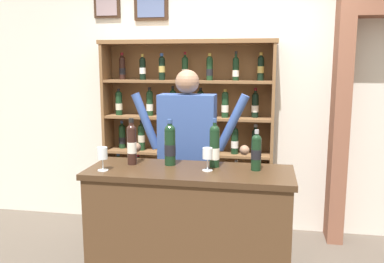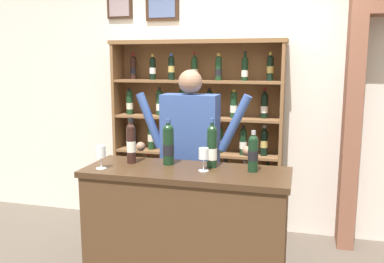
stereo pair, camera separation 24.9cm
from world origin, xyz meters
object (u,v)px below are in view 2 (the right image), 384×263
(tasting_counter, at_px, (186,239))
(tasting_bottle_prosecco, at_px, (253,152))
(shopkeeper, at_px, (190,147))
(tasting_bottle_chianti, at_px, (168,144))
(tasting_bottle_grappa, at_px, (212,146))
(tasting_bottle_vin_santo, at_px, (131,142))
(wine_shelf, at_px, (197,134))
(wine_glass_left, at_px, (101,153))
(wine_glass_right, at_px, (204,155))

(tasting_counter, distance_m, tasting_bottle_prosecco, 0.79)
(shopkeeper, relative_size, tasting_bottle_chianti, 5.12)
(tasting_counter, bearing_deg, tasting_bottle_grappa, 33.76)
(tasting_bottle_chianti, xyz_separation_m, tasting_bottle_grappa, (0.32, 0.00, -0.00))
(tasting_counter, relative_size, shopkeeper, 0.84)
(tasting_bottle_vin_santo, bearing_deg, tasting_bottle_grappa, 3.24)
(tasting_bottle_grappa, bearing_deg, tasting_bottle_prosecco, -7.83)
(wine_shelf, height_order, tasting_bottle_grappa, wine_shelf)
(wine_shelf, xyz_separation_m, wine_glass_left, (-0.29, -1.52, 0.11))
(wine_glass_right, bearing_deg, tasting_bottle_grappa, 73.68)
(shopkeeper, relative_size, tasting_bottle_vin_santo, 5.05)
(shopkeeper, relative_size, tasting_bottle_grappa, 4.90)
(tasting_bottle_vin_santo, xyz_separation_m, tasting_bottle_prosecco, (0.88, -0.01, -0.02))
(wine_shelf, distance_m, wine_glass_right, 1.46)
(tasting_bottle_vin_santo, relative_size, tasting_bottle_grappa, 0.97)
(tasting_bottle_chianti, distance_m, tasting_bottle_grappa, 0.32)
(tasting_bottle_prosecco, bearing_deg, tasting_bottle_grappa, 172.17)
(wine_shelf, distance_m, tasting_counter, 1.51)
(tasting_bottle_vin_santo, xyz_separation_m, wine_glass_right, (0.56, -0.08, -0.05))
(tasting_counter, xyz_separation_m, tasting_bottle_vin_santo, (-0.43, 0.07, 0.67))
(tasting_bottle_vin_santo, height_order, tasting_bottle_grappa, tasting_bottle_grappa)
(tasting_bottle_grappa, relative_size, wine_glass_right, 2.17)
(tasting_bottle_vin_santo, bearing_deg, tasting_bottle_prosecco, -0.41)
(tasting_counter, xyz_separation_m, tasting_bottle_grappa, (0.16, 0.11, 0.66))
(wine_glass_right, bearing_deg, tasting_bottle_prosecco, 12.60)
(tasting_counter, height_order, tasting_bottle_grappa, tasting_bottle_grappa)
(tasting_counter, distance_m, tasting_bottle_chianti, 0.69)
(tasting_bottle_chianti, bearing_deg, tasting_counter, -32.58)
(wine_glass_right, bearing_deg, wine_shelf, 106.22)
(shopkeeper, relative_size, wine_glass_right, 10.63)
(shopkeeper, height_order, wine_glass_left, shopkeeper)
(tasting_bottle_vin_santo, bearing_deg, wine_glass_right, -7.99)
(tasting_bottle_chianti, bearing_deg, wine_glass_left, -150.63)
(tasting_bottle_chianti, xyz_separation_m, tasting_bottle_prosecco, (0.61, -0.04, -0.02))
(tasting_bottle_grappa, xyz_separation_m, wine_glass_right, (-0.03, -0.11, -0.04))
(tasting_bottle_vin_santo, relative_size, wine_glass_left, 2.06)
(shopkeeper, bearing_deg, tasting_bottle_vin_santo, -122.28)
(tasting_bottle_vin_santo, height_order, tasting_bottle_prosecco, tasting_bottle_vin_santo)
(wine_shelf, distance_m, tasting_bottle_chianti, 1.30)
(tasting_bottle_grappa, distance_m, tasting_bottle_prosecco, 0.29)
(shopkeeper, xyz_separation_m, tasting_bottle_vin_santo, (-0.31, -0.49, 0.12))
(tasting_bottle_grappa, relative_size, wine_glass_left, 2.12)
(tasting_bottle_chianti, bearing_deg, tasting_bottle_vin_santo, -173.72)
(tasting_counter, relative_size, tasting_bottle_grappa, 4.11)
(wine_glass_left, bearing_deg, tasting_bottle_prosecco, 10.87)
(tasting_counter, bearing_deg, wine_glass_right, -2.91)
(tasting_counter, height_order, tasting_bottle_prosecco, tasting_bottle_prosecco)
(wine_shelf, relative_size, tasting_bottle_chianti, 5.94)
(wine_shelf, height_order, tasting_bottle_prosecco, wine_shelf)
(wine_glass_right, distance_m, wine_glass_left, 0.71)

